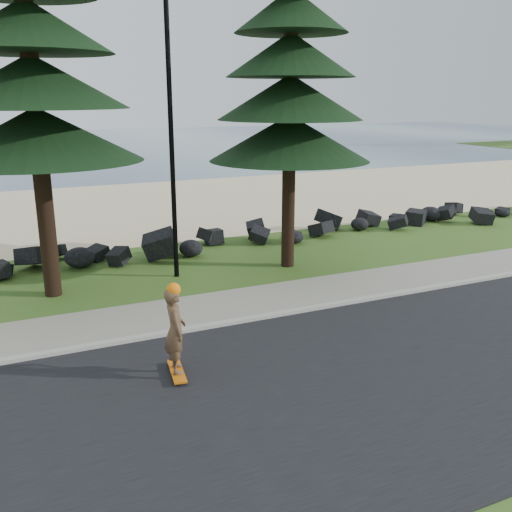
{
  "coord_description": "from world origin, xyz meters",
  "views": [
    {
      "loc": [
        -4.54,
        -12.46,
        5.19
      ],
      "look_at": [
        1.13,
        0.0,
        1.31
      ],
      "focal_mm": 40.0,
      "sensor_mm": 36.0,
      "label": 1
    }
  ],
  "objects": [
    {
      "name": "kerb",
      "position": [
        0.0,
        -0.9,
        0.05
      ],
      "size": [
        160.0,
        0.2,
        0.1
      ],
      "primitive_type": "cube",
      "color": "#AEAB9C",
      "rests_on": "ground"
    },
    {
      "name": "skateboarder",
      "position": [
        -1.82,
        -2.83,
        0.94
      ],
      "size": [
        0.48,
        1.02,
        1.86
      ],
      "rotation": [
        0.0,
        0.0,
        1.43
      ],
      "color": "orange",
      "rests_on": "ground"
    },
    {
      "name": "ground",
      "position": [
        0.0,
        0.0,
        0.0
      ],
      "size": [
        160.0,
        160.0,
        0.0
      ],
      "primitive_type": "plane",
      "color": "#3E5D1D",
      "rests_on": "ground"
    },
    {
      "name": "sidewalk",
      "position": [
        0.0,
        0.2,
        0.04
      ],
      "size": [
        160.0,
        2.0,
        0.08
      ],
      "primitive_type": "cube",
      "color": "gray",
      "rests_on": "ground"
    },
    {
      "name": "ocean",
      "position": [
        0.0,
        51.0,
        0.0
      ],
      "size": [
        160.0,
        58.0,
        0.01
      ],
      "primitive_type": "cube",
      "color": "#405D7A",
      "rests_on": "ground"
    },
    {
      "name": "beach_sand",
      "position": [
        0.0,
        14.5,
        0.01
      ],
      "size": [
        160.0,
        15.0,
        0.01
      ],
      "primitive_type": "cube",
      "color": "beige",
      "rests_on": "ground"
    },
    {
      "name": "seawall_boulders",
      "position": [
        0.0,
        5.6,
        0.0
      ],
      "size": [
        60.0,
        2.4,
        1.1
      ],
      "primitive_type": null,
      "color": "black",
      "rests_on": "ground"
    },
    {
      "name": "road",
      "position": [
        0.0,
        -4.5,
        0.01
      ],
      "size": [
        160.0,
        7.0,
        0.02
      ],
      "primitive_type": "cube",
      "color": "black",
      "rests_on": "ground"
    },
    {
      "name": "lamp_post",
      "position": [
        0.0,
        3.2,
        4.13
      ],
      "size": [
        0.25,
        0.14,
        8.14
      ],
      "color": "black",
      "rests_on": "ground"
    }
  ]
}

